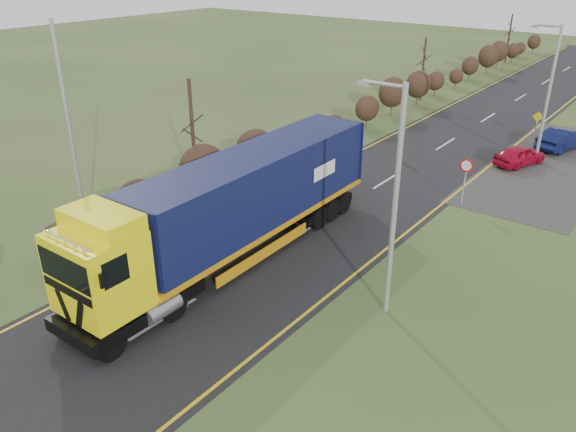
{
  "coord_description": "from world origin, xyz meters",
  "views": [
    {
      "loc": [
        12.95,
        -14.03,
        11.42
      ],
      "look_at": [
        0.58,
        2.28,
        1.7
      ],
      "focal_mm": 35.0,
      "sensor_mm": 36.0,
      "label": 1
    }
  ],
  "objects_px": {
    "lorry": "(235,204)",
    "streetlight_near": "(393,196)",
    "car_red_hatchback": "(520,155)",
    "speed_sign": "(466,173)",
    "car_blue_sedan": "(563,139)"
  },
  "relations": [
    {
      "from": "lorry",
      "to": "streetlight_near",
      "type": "bearing_deg",
      "value": 2.51
    },
    {
      "from": "car_red_hatchback",
      "to": "speed_sign",
      "type": "height_order",
      "value": "speed_sign"
    },
    {
      "from": "lorry",
      "to": "streetlight_near",
      "type": "xyz_separation_m",
      "value": [
        6.51,
        0.38,
        1.9
      ]
    },
    {
      "from": "lorry",
      "to": "car_blue_sedan",
      "type": "bearing_deg",
      "value": 72.04
    },
    {
      "from": "car_blue_sedan",
      "to": "speed_sign",
      "type": "xyz_separation_m",
      "value": [
        -1.76,
        -12.12,
        1.01
      ]
    },
    {
      "from": "car_red_hatchback",
      "to": "car_blue_sedan",
      "type": "relative_size",
      "value": 0.84
    },
    {
      "from": "streetlight_near",
      "to": "lorry",
      "type": "bearing_deg",
      "value": -176.63
    },
    {
      "from": "car_red_hatchback",
      "to": "streetlight_near",
      "type": "bearing_deg",
      "value": 112.75
    },
    {
      "from": "car_red_hatchback",
      "to": "streetlight_near",
      "type": "relative_size",
      "value": 0.43
    },
    {
      "from": "car_blue_sedan",
      "to": "streetlight_near",
      "type": "relative_size",
      "value": 0.51
    },
    {
      "from": "lorry",
      "to": "streetlight_near",
      "type": "relative_size",
      "value": 1.95
    },
    {
      "from": "car_red_hatchback",
      "to": "car_blue_sedan",
      "type": "bearing_deg",
      "value": -85.17
    },
    {
      "from": "car_blue_sedan",
      "to": "speed_sign",
      "type": "relative_size",
      "value": 1.71
    },
    {
      "from": "car_blue_sedan",
      "to": "speed_sign",
      "type": "distance_m",
      "value": 12.29
    },
    {
      "from": "speed_sign",
      "to": "streetlight_near",
      "type": "bearing_deg",
      "value": -83.1
    }
  ]
}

